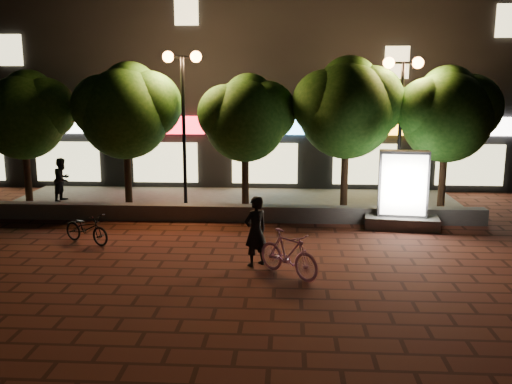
# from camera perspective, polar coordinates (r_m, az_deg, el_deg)

# --- Properties ---
(ground) EXTENTS (80.00, 80.00, 0.00)m
(ground) POSITION_cam_1_polar(r_m,az_deg,el_deg) (13.66, -4.98, -7.15)
(ground) COLOR #4F2319
(ground) RESTS_ON ground
(retaining_wall) EXTENTS (16.00, 0.45, 0.50)m
(retaining_wall) POSITION_cam_1_polar(r_m,az_deg,el_deg) (17.41, -3.10, -2.17)
(retaining_wall) COLOR slate
(retaining_wall) RESTS_ON ground
(sidewalk) EXTENTS (16.00, 5.00, 0.08)m
(sidewalk) POSITION_cam_1_polar(r_m,az_deg,el_deg) (19.87, -2.29, -1.07)
(sidewalk) COLOR slate
(sidewalk) RESTS_ON ground
(building_block) EXTENTS (28.00, 8.12, 11.30)m
(building_block) POSITION_cam_1_polar(r_m,az_deg,el_deg) (25.88, -0.95, 12.90)
(building_block) COLOR black
(building_block) RESTS_ON ground
(tree_far_left) EXTENTS (3.36, 2.80, 4.63)m
(tree_far_left) POSITION_cam_1_polar(r_m,az_deg,el_deg) (20.34, -22.74, 7.61)
(tree_far_left) COLOR black
(tree_far_left) RESTS_ON sidewalk
(tree_left) EXTENTS (3.60, 3.00, 4.89)m
(tree_left) POSITION_cam_1_polar(r_m,az_deg,el_deg) (19.06, -13.16, 8.45)
(tree_left) COLOR black
(tree_left) RESTS_ON sidewalk
(tree_mid) EXTENTS (3.24, 2.70, 4.50)m
(tree_mid) POSITION_cam_1_polar(r_m,az_deg,el_deg) (18.35, -0.96, 7.93)
(tree_mid) COLOR black
(tree_mid) RESTS_ON sidewalk
(tree_right) EXTENTS (3.72, 3.10, 5.07)m
(tree_right) POSITION_cam_1_polar(r_m,az_deg,el_deg) (18.39, 9.49, 8.87)
(tree_right) COLOR black
(tree_right) RESTS_ON sidewalk
(tree_far_right) EXTENTS (3.48, 2.90, 4.76)m
(tree_far_right) POSITION_cam_1_polar(r_m,az_deg,el_deg) (19.00, 19.19, 7.88)
(tree_far_right) COLOR black
(tree_far_right) RESTS_ON sidewalk
(street_lamp_left) EXTENTS (1.26, 0.36, 5.18)m
(street_lamp_left) POSITION_cam_1_polar(r_m,az_deg,el_deg) (18.33, -7.55, 10.36)
(street_lamp_left) COLOR black
(street_lamp_left) RESTS_ON sidewalk
(street_lamp_right) EXTENTS (1.26, 0.36, 4.98)m
(street_lamp_right) POSITION_cam_1_polar(r_m,az_deg,el_deg) (18.36, 14.79, 9.67)
(street_lamp_right) COLOR black
(street_lamp_right) RESTS_ON sidewalk
(ad_kiosk) EXTENTS (2.26, 1.32, 2.33)m
(ad_kiosk) POSITION_cam_1_polar(r_m,az_deg,el_deg) (17.00, 14.85, -0.50)
(ad_kiosk) COLOR slate
(ad_kiosk) RESTS_ON ground
(scooter_pink) EXTENTS (1.61, 1.56, 1.05)m
(scooter_pink) POSITION_cam_1_polar(r_m,az_deg,el_deg) (12.52, 3.35, -6.35)
(scooter_pink) COLOR #D98AC6
(scooter_pink) RESTS_ON ground
(rider) EXTENTS (0.73, 0.70, 1.69)m
(rider) POSITION_cam_1_polar(r_m,az_deg,el_deg) (13.09, -0.04, -4.06)
(rider) COLOR black
(rider) RESTS_ON ground
(scooter_parked) EXTENTS (1.65, 1.21, 0.83)m
(scooter_parked) POSITION_cam_1_polar(r_m,az_deg,el_deg) (15.67, -17.06, -3.60)
(scooter_parked) COLOR black
(scooter_parked) RESTS_ON ground
(pedestrian) EXTENTS (0.70, 0.84, 1.55)m
(pedestrian) POSITION_cam_1_polar(r_m,az_deg,el_deg) (20.99, -19.33, 1.24)
(pedestrian) COLOR black
(pedestrian) RESTS_ON sidewalk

